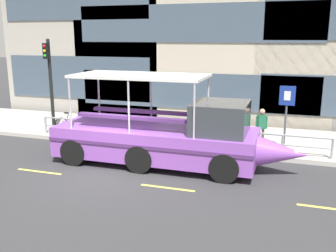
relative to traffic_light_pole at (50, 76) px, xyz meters
name	(u,v)px	position (x,y,z in m)	size (l,w,h in m)	color
ground_plane	(110,172)	(5.08, -4.05, -2.83)	(120.00, 120.00, 0.00)	#333335
sidewalk	(161,132)	(5.08, 1.55, -2.74)	(32.00, 4.80, 0.18)	#A8A59E
curb_edge	(142,146)	(5.08, -0.94, -2.74)	(32.00, 0.18, 0.18)	#B2ADA3
lane_centreline	(100,179)	(5.08, -4.78, -2.83)	(25.80, 0.12, 0.01)	#DBD64C
curb_guardrail	(172,132)	(6.33, -0.60, -2.11)	(12.73, 0.09, 0.81)	gray
traffic_light_pole	(50,76)	(0.00, 0.00, 0.00)	(0.24, 0.46, 4.40)	black
parking_sign	(286,107)	(10.90, -0.13, -0.86)	(0.60, 0.12, 2.64)	#4C4F54
leaned_bicycle	(71,124)	(1.05, -0.07, -2.28)	(1.74, 0.46, 0.96)	black
duck_tour_boat	(169,137)	(6.83, -2.62, -1.76)	(9.37, 2.57, 3.34)	purple
pedestrian_near_bow	(261,125)	(9.97, 0.03, -1.66)	(0.46, 0.27, 1.65)	#47423D
pedestrian_mid_left	(198,119)	(7.28, 0.15, -1.62)	(0.46, 0.31, 1.72)	#47423D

